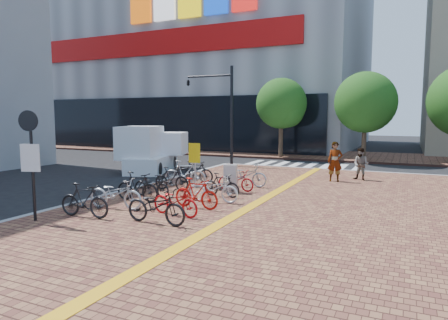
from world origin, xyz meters
The scene contains 29 objects.
ground centered at (0.00, 0.00, 0.00)m, with size 120.00×120.00×0.00m, color black.
sidewalk centered at (3.00, -5.00, 0.07)m, with size 14.00×34.00×0.15m, color brown.
tactile_strip centered at (2.00, -5.00, 0.16)m, with size 0.40×34.00×0.01m, color gold.
kerb_north centered at (3.00, 12.00, 0.08)m, with size 14.00×0.25×0.15m, color gray.
far_sidewalk centered at (0.00, 21.00, 0.07)m, with size 70.00×8.00×0.15m, color brown.
department_store centered at (-15.99, 31.95, 13.98)m, with size 36.00×24.27×28.00m.
crosswalk centered at (0.50, 14.00, 0.01)m, with size 7.50×4.00×0.01m.
street_trees centered at (5.04, 17.45, 4.10)m, with size 16.20×4.60×6.35m.
bike_0 centered at (-2.11, -2.66, 0.68)m, with size 0.50×1.77×1.06m, color black.
bike_1 centered at (-2.01, -1.35, 0.67)m, with size 0.69×1.98×1.04m, color silver.
bike_2 centered at (-2.07, -0.09, 0.69)m, with size 0.51×1.81×1.09m, color black.
bike_3 centered at (-2.09, 0.83, 0.60)m, with size 0.60×1.73×0.91m, color black.
bike_4 centered at (-2.09, 2.25, 0.64)m, with size 0.46×1.65×0.99m, color black.
bike_5 centered at (-2.02, 3.23, 0.73)m, with size 0.55×1.94×1.17m, color #B0B0B4.
bike_6 centered at (-2.10, 4.29, 0.68)m, with size 0.50×1.77×1.06m, color black.
bike_7 centered at (0.31, -2.35, 0.67)m, with size 0.69×1.99×1.05m, color black.
bike_8 centered at (0.31, -1.30, 0.61)m, with size 0.61×1.76×0.92m, color #B60D10.
bike_9 centered at (0.42, -0.16, 0.67)m, with size 0.48×1.71×1.03m, color #AF130C.
bike_10 centered at (0.50, 0.97, 0.65)m, with size 0.66×1.90×1.00m, color white.
bike_11 centered at (0.38, 1.95, 0.61)m, with size 0.44×1.54×0.93m, color black.
bike_12 centered at (0.35, 3.39, 0.59)m, with size 0.58×1.67×0.88m, color #A50B13.
bike_13 centered at (0.36, 4.41, 0.66)m, with size 0.68×1.95×1.02m, color #AAA9AE.
pedestrian_a centered at (3.70, 7.55, 1.10)m, with size 0.69×0.45×1.90m, color gray.
pedestrian_b centered at (4.79, 8.46, 0.93)m, with size 0.76×0.59×1.57m, color #4C4F61.
utility_box centered at (0.31, 2.93, 0.72)m, with size 0.52×0.38×1.14m, color silver.
yellow_sign centered at (-1.51, 3.21, 1.50)m, with size 0.53×0.13×1.94m.
notice_sign centered at (-3.17, -3.63, 2.21)m, with size 0.59×0.22×3.27m.
traffic_light_pole centered at (-4.68, 11.10, 4.42)m, with size 3.32×1.28×6.19m.
box_truck centered at (-6.94, 7.71, 1.26)m, with size 3.31×5.00×2.67m.
Camera 1 is at (6.85, -11.76, 3.26)m, focal length 32.00 mm.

